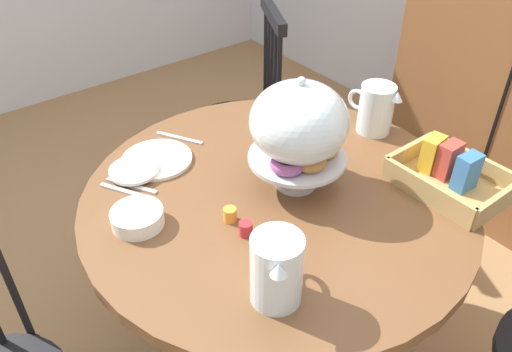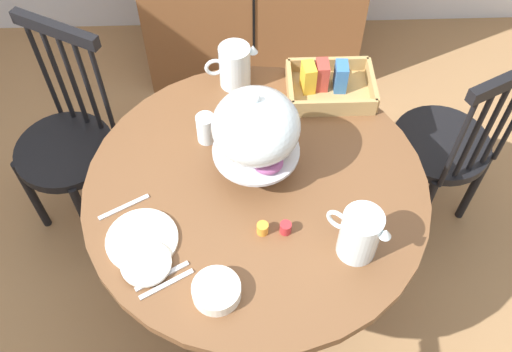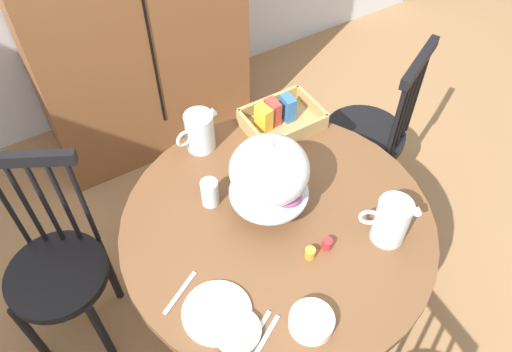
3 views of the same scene
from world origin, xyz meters
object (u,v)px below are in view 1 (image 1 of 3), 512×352
(pastry_stand_with_dome, at_px, (299,127))
(china_plate_small, at_px, (134,170))
(drinking_glass, at_px, (294,130))
(china_plate_large, at_px, (157,159))
(milk_pitcher, at_px, (375,111))
(windsor_chair_by_cabinet, at_px, (242,125))
(cereal_bowl, at_px, (137,218))
(dining_table, at_px, (276,249))
(cereal_basket, at_px, (449,174))
(orange_juice_pitcher, at_px, (276,272))

(pastry_stand_with_dome, distance_m, china_plate_small, 0.52)
(china_plate_small, xyz_separation_m, drinking_glass, (0.17, 0.49, 0.04))
(china_plate_large, distance_m, china_plate_small, 0.09)
(milk_pitcher, bearing_deg, drinking_glass, -110.29)
(windsor_chair_by_cabinet, xyz_separation_m, milk_pitcher, (0.69, 0.05, 0.36))
(pastry_stand_with_dome, distance_m, milk_pitcher, 0.43)
(china_plate_small, bearing_deg, cereal_bowl, -24.78)
(pastry_stand_with_dome, bearing_deg, milk_pitcher, 99.13)
(pastry_stand_with_dome, xyz_separation_m, milk_pitcher, (-0.07, 0.41, -0.12))
(milk_pitcher, xyz_separation_m, cereal_bowl, (-0.06, -0.85, -0.05))
(cereal_bowl, bearing_deg, china_plate_large, 141.25)
(dining_table, bearing_deg, cereal_bowl, -108.13)
(milk_pitcher, distance_m, china_plate_large, 0.73)
(cereal_basket, height_order, cereal_bowl, cereal_basket)
(drinking_glass, bearing_deg, pastry_stand_with_dome, -39.04)
(windsor_chair_by_cabinet, distance_m, china_plate_large, 0.79)
(dining_table, relative_size, china_plate_large, 5.12)
(windsor_chair_by_cabinet, distance_m, milk_pitcher, 0.78)
(dining_table, bearing_deg, windsor_chair_by_cabinet, 150.48)
(windsor_chair_by_cabinet, relative_size, pastry_stand_with_dome, 2.83)
(milk_pitcher, relative_size, china_plate_small, 1.32)
(milk_pitcher, xyz_separation_m, cereal_basket, (0.34, -0.06, -0.04))
(windsor_chair_by_cabinet, bearing_deg, dining_table, -29.52)
(dining_table, xyz_separation_m, china_plate_small, (-0.33, -0.28, 0.25))
(china_plate_large, height_order, china_plate_small, china_plate_small)
(dining_table, height_order, orange_juice_pitcher, orange_juice_pitcher)
(windsor_chair_by_cabinet, distance_m, cereal_bowl, 1.07)
(cereal_bowl, bearing_deg, milk_pitcher, 85.86)
(pastry_stand_with_dome, height_order, china_plate_small, pastry_stand_with_dome)
(pastry_stand_with_dome, distance_m, cereal_bowl, 0.50)
(milk_pitcher, bearing_deg, dining_table, -82.51)
(windsor_chair_by_cabinet, bearing_deg, cereal_bowl, -52.05)
(windsor_chair_by_cabinet, xyz_separation_m, pastry_stand_with_dome, (0.75, -0.36, 0.48))
(china_plate_small, relative_size, drinking_glass, 1.36)
(cereal_basket, bearing_deg, pastry_stand_with_dome, -128.16)
(pastry_stand_with_dome, xyz_separation_m, china_plate_small, (-0.33, -0.35, -0.18))
(cereal_basket, height_order, china_plate_small, cereal_basket)
(orange_juice_pitcher, distance_m, drinking_glass, 0.64)
(milk_pitcher, xyz_separation_m, china_plate_large, (-0.29, -0.67, -0.07))
(dining_table, bearing_deg, china_plate_large, -150.89)
(cereal_basket, xyz_separation_m, cereal_bowl, (-0.40, -0.79, -0.02))
(dining_table, distance_m, china_plate_large, 0.47)
(orange_juice_pitcher, relative_size, china_plate_large, 0.81)
(orange_juice_pitcher, relative_size, cereal_basket, 0.57)
(windsor_chair_by_cabinet, distance_m, cereal_basket, 1.08)
(milk_pitcher, relative_size, drinking_glass, 1.79)
(orange_juice_pitcher, xyz_separation_m, china_plate_large, (-0.64, 0.05, -0.07))
(orange_juice_pitcher, xyz_separation_m, china_plate_small, (-0.62, -0.04, -0.06))
(china_plate_small, relative_size, cereal_bowl, 1.07)
(milk_pitcher, height_order, drinking_glass, milk_pitcher)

